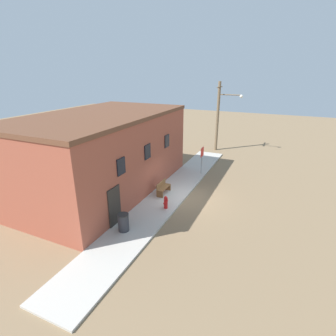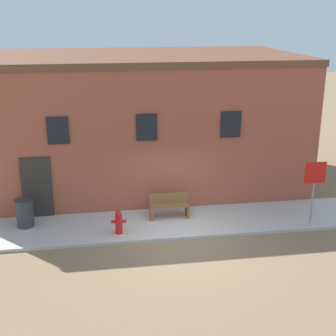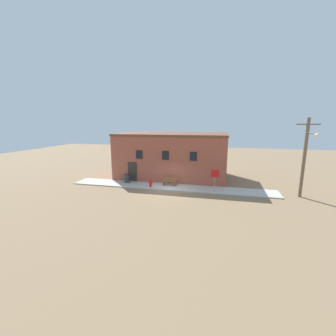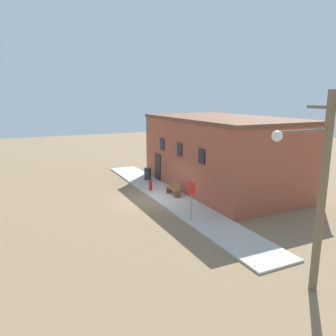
{
  "view_description": "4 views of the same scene",
  "coord_description": "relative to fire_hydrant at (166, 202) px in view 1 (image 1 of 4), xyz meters",
  "views": [
    {
      "loc": [
        -14.41,
        -5.17,
        7.76
      ],
      "look_at": [
        -0.23,
        1.18,
        2.0
      ],
      "focal_mm": 28.0,
      "sensor_mm": 36.0,
      "label": 1
    },
    {
      "loc": [
        -2.41,
        -12.87,
        6.72
      ],
      "look_at": [
        -0.23,
        1.18,
        2.0
      ],
      "focal_mm": 50.0,
      "sensor_mm": 36.0,
      "label": 2
    },
    {
      "loc": [
        4.91,
        -20.08,
        6.47
      ],
      "look_at": [
        -0.23,
        1.18,
        2.0
      ],
      "focal_mm": 24.0,
      "sensor_mm": 36.0,
      "label": 3
    },
    {
      "loc": [
        18.93,
        -7.97,
        6.63
      ],
      "look_at": [
        -0.23,
        1.18,
        2.0
      ],
      "focal_mm": 35.0,
      "sensor_mm": 36.0,
      "label": 4
    }
  ],
  "objects": [
    {
      "name": "sidewalk",
      "position": [
        1.89,
        0.6,
        -0.44
      ],
      "size": [
        20.53,
        2.35,
        0.1
      ],
      "color": "#BCB7AD",
      "rests_on": "ground"
    },
    {
      "name": "brick_building",
      "position": [
        1.11,
        5.23,
        2.12
      ],
      "size": [
        12.56,
        7.04,
        5.22
      ],
      "color": "#9E4C38",
      "rests_on": "ground"
    },
    {
      "name": "ground_plane",
      "position": [
        1.89,
        -0.58,
        -0.49
      ],
      "size": [
        80.0,
        80.0,
        0.0
      ],
      "primitive_type": "plane",
      "color": "#846B4C"
    },
    {
      "name": "bench",
      "position": [
        1.75,
        1.0,
        0.01
      ],
      "size": [
        1.32,
        0.44,
        0.82
      ],
      "color": "brown",
      "rests_on": "sidewalk"
    },
    {
      "name": "utility_pole",
      "position": [
        13.67,
        0.35,
        3.2
      ],
      "size": [
        1.8,
        2.44,
        6.85
      ],
      "color": "brown",
      "rests_on": "ground"
    },
    {
      "name": "fire_hydrant",
      "position": [
        0.0,
        0.0,
        0.0
      ],
      "size": [
        0.48,
        0.23,
        0.78
      ],
      "color": "red",
      "rests_on": "sidewalk"
    },
    {
      "name": "stop_sign",
      "position": [
        6.29,
        -0.23,
        1.11
      ],
      "size": [
        0.71,
        0.06,
        2.13
      ],
      "color": "gray",
      "rests_on": "sidewalk"
    },
    {
      "name": "trash_bin",
      "position": [
        -2.98,
        1.0,
        0.08
      ],
      "size": [
        0.58,
        0.58,
        0.93
      ],
      "color": "#333338",
      "rests_on": "sidewalk"
    }
  ]
}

